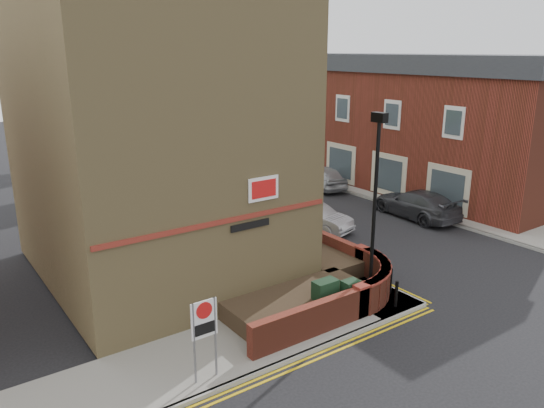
{
  "coord_description": "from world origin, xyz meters",
  "views": [
    {
      "loc": [
        -10.48,
        -10.12,
        8.26
      ],
      "look_at": [
        -0.43,
        4.0,
        3.2
      ],
      "focal_mm": 35.0,
      "sensor_mm": 36.0,
      "label": 1
    }
  ],
  "objects": [
    {
      "name": "silver_car_far",
      "position": [
        10.47,
        14.0,
        0.72
      ],
      "size": [
        2.68,
        4.51,
        1.44
      ],
      "primitive_type": "imported",
      "rotation": [
        0.0,
        0.0,
        2.9
      ],
      "color": "#96999D",
      "rests_on": "ground"
    },
    {
      "name": "pavement_far",
      "position": [
        13.0,
        13.0,
        0.06
      ],
      "size": [
        4.0,
        40.0,
        0.12
      ],
      "primitive_type": "cube",
      "color": "gray",
      "rests_on": "ground"
    },
    {
      "name": "silver_car_near",
      "position": [
        5.0,
        8.23,
        0.63
      ],
      "size": [
        2.37,
        4.07,
        1.27
      ],
      "primitive_type": "imported",
      "rotation": [
        0.0,
        0.0,
        0.28
      ],
      "color": "#97979E",
      "rests_on": "ground"
    },
    {
      "name": "utility_cabinet_large",
      "position": [
        -0.3,
        1.3,
        0.72
      ],
      "size": [
        0.8,
        0.45,
        1.2
      ],
      "primitive_type": "cube",
      "color": "#16311E",
      "rests_on": "pavement_corner"
    },
    {
      "name": "utility_cabinet_small",
      "position": [
        0.5,
        1.0,
        0.67
      ],
      "size": [
        0.55,
        0.4,
        1.1
      ],
      "primitive_type": "cube",
      "color": "#16311E",
      "rests_on": "pavement_corner"
    },
    {
      "name": "far_terrace_cream",
      "position": [
        14.5,
        38.0,
        4.05
      ],
      "size": [
        5.4,
        12.4,
        8.0
      ],
      "color": "beige",
      "rests_on": "ground"
    },
    {
      "name": "tree_far",
      "position": [
        2.0,
        30.05,
        4.91
      ],
      "size": [
        3.81,
        3.81,
        7.0
      ],
      "color": "#382B1E",
      "rests_on": "pavement_main"
    },
    {
      "name": "kerb_main_near",
      "position": [
        3.0,
        16.0,
        0.06
      ],
      "size": [
        0.15,
        32.0,
        0.12
      ],
      "primitive_type": "cube",
      "color": "gray",
      "rests_on": "ground"
    },
    {
      "name": "yellow_lines_side",
      "position": [
        -3.5,
        -0.25,
        0.01
      ],
      "size": [
        13.0,
        0.28,
        0.01
      ],
      "primitive_type": "cube",
      "color": "gold",
      "rests_on": "ground"
    },
    {
      "name": "yellow_lines_main",
      "position": [
        3.25,
        16.0,
        0.01
      ],
      "size": [
        0.28,
        32.0,
        0.01
      ],
      "primitive_type": "cube",
      "color": "gold",
      "rests_on": "ground"
    },
    {
      "name": "pavement_corner",
      "position": [
        -3.5,
        1.5,
        0.06
      ],
      "size": [
        13.0,
        3.0,
        0.12
      ],
      "primitive_type": "cube",
      "color": "gray",
      "rests_on": "ground"
    },
    {
      "name": "traffic_light_assembly",
      "position": [
        2.4,
        25.0,
        2.78
      ],
      "size": [
        0.2,
        0.16,
        4.2
      ],
      "color": "black",
      "rests_on": "pavement_main"
    },
    {
      "name": "grey_car_far",
      "position": [
        10.5,
        6.68,
        0.71
      ],
      "size": [
        2.36,
        5.06,
        1.43
      ],
      "primitive_type": "imported",
      "rotation": [
        0.0,
        0.0,
        3.07
      ],
      "color": "#323337",
      "rests_on": "ground"
    },
    {
      "name": "red_car_main",
      "position": [
        3.6,
        16.0,
        0.71
      ],
      "size": [
        3.52,
        5.55,
        1.43
      ],
      "primitive_type": "imported",
      "rotation": [
        0.0,
        0.0,
        0.24
      ],
      "color": "maroon",
      "rests_on": "ground"
    },
    {
      "name": "zone_sign",
      "position": [
        -5.0,
        0.5,
        1.64
      ],
      "size": [
        0.72,
        0.07,
        2.2
      ],
      "color": "slate",
      "rests_on": "pavement_corner"
    },
    {
      "name": "tree_mid",
      "position": [
        2.0,
        22.05,
        5.2
      ],
      "size": [
        4.03,
        4.03,
        7.42
      ],
      "color": "#382B1E",
      "rests_on": "pavement_main"
    },
    {
      "name": "kerb_side",
      "position": [
        -3.5,
        0.0,
        0.06
      ],
      "size": [
        13.0,
        0.15,
        0.12
      ],
      "primitive_type": "cube",
      "color": "gray",
      "rests_on": "ground"
    },
    {
      "name": "corner_building",
      "position": [
        -2.84,
        8.0,
        6.23
      ],
      "size": [
        8.95,
        10.4,
        13.6
      ],
      "color": "#968050",
      "rests_on": "ground"
    },
    {
      "name": "pavement_main",
      "position": [
        2.0,
        16.0,
        0.06
      ],
      "size": [
        2.0,
        32.0,
        0.12
      ],
      "primitive_type": "cube",
      "color": "gray",
      "rests_on": "ground"
    },
    {
      "name": "far_terrace",
      "position": [
        14.5,
        17.0,
        4.04
      ],
      "size": [
        5.4,
        30.4,
        8.0
      ],
      "color": "maroon",
      "rests_on": "ground"
    },
    {
      "name": "ground",
      "position": [
        0.0,
        0.0,
        0.0
      ],
      "size": [
        120.0,
        120.0,
        0.0
      ],
      "primitive_type": "plane",
      "color": "black",
      "rests_on": "ground"
    },
    {
      "name": "garden_wall",
      "position": [
        0.0,
        2.5,
        0.0
      ],
      "size": [
        6.8,
        6.0,
        1.2
      ],
      "primitive_type": null,
      "color": "maroon",
      "rests_on": "ground"
    },
    {
      "name": "lamppost",
      "position": [
        1.6,
        1.2,
        3.34
      ],
      "size": [
        0.25,
        0.5,
        6.3
      ],
      "color": "black",
      "rests_on": "pavement_corner"
    },
    {
      "name": "bollard_near",
      "position": [
        2.0,
        0.4,
        0.57
      ],
      "size": [
        0.11,
        0.11,
        0.9
      ],
      "primitive_type": "cylinder",
      "color": "black",
      "rests_on": "pavement_corner"
    },
    {
      "name": "bollard_far",
      "position": [
        2.6,
        1.2,
        0.57
      ],
      "size": [
        0.11,
        0.11,
        0.9
      ],
      "primitive_type": "cylinder",
      "color": "black",
      "rests_on": "pavement_corner"
    },
    {
      "name": "tree_near",
      "position": [
        2.0,
        14.05,
        4.7
      ],
      "size": [
        3.64,
        3.65,
        6.7
      ],
      "color": "#382B1E",
      "rests_on": "pavement_main"
    },
    {
      "name": "kerb_main_far",
      "position": [
        11.0,
        13.0,
        0.06
      ],
      "size": [
        0.15,
        40.0,
        0.12
      ],
      "primitive_type": "cube",
      "color": "gray",
      "rests_on": "ground"
    }
  ]
}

